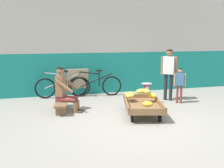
# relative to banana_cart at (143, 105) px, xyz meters

# --- Properties ---
(ground_plane) EXTENTS (80.00, 80.00, 0.00)m
(ground_plane) POSITION_rel_banana_cart_xyz_m (-0.27, -0.47, -0.24)
(ground_plane) COLOR gray
(back_wall) EXTENTS (16.00, 0.30, 3.17)m
(back_wall) POSITION_rel_banana_cart_xyz_m (-0.27, 2.79, 1.34)
(back_wall) COLOR #19847A
(back_wall) RESTS_ON ground
(banana_cart) EXTENTS (1.15, 1.59, 0.36)m
(banana_cart) POSITION_rel_banana_cart_xyz_m (0.00, 0.00, 0.00)
(banana_cart) COLOR brown
(banana_cart) RESTS_ON ground
(banana_pile) EXTENTS (0.83, 1.27, 0.25)m
(banana_pile) POSITION_rel_banana_cart_xyz_m (-0.01, 0.14, 0.23)
(banana_pile) COLOR gold
(banana_pile) RESTS_ON banana_cart
(low_bench) EXTENTS (0.44, 1.13, 0.27)m
(low_bench) POSITION_rel_banana_cart_xyz_m (-1.90, 0.86, -0.04)
(low_bench) COLOR brown
(low_bench) RESTS_ON ground
(vendor_seated) EXTENTS (0.74, 0.63, 1.14)m
(vendor_seated) POSITION_rel_banana_cart_xyz_m (-1.82, 0.82, 0.33)
(vendor_seated) COLOR brown
(vendor_seated) RESTS_ON ground
(plastic_crate) EXTENTS (0.36, 0.28, 0.30)m
(plastic_crate) POSITION_rel_banana_cart_xyz_m (0.50, 0.97, -0.09)
(plastic_crate) COLOR #19847F
(plastic_crate) RESTS_ON ground
(weighing_scale) EXTENTS (0.30, 0.30, 0.29)m
(weighing_scale) POSITION_rel_banana_cart_xyz_m (0.50, 0.97, 0.21)
(weighing_scale) COLOR #28282D
(weighing_scale) RESTS_ON plastic_crate
(bicycle_near_left) EXTENTS (1.66, 0.48, 0.86)m
(bicycle_near_left) POSITION_rel_banana_cart_xyz_m (-1.78, 2.37, 0.11)
(bicycle_near_left) COLOR black
(bicycle_near_left) RESTS_ON ground
(bicycle_far_left) EXTENTS (1.66, 0.48, 0.86)m
(bicycle_far_left) POSITION_rel_banana_cart_xyz_m (-0.71, 2.27, 0.11)
(bicycle_far_left) COLOR black
(bicycle_far_left) RESTS_ON ground
(sign_board) EXTENTS (0.70, 0.24, 0.88)m
(sign_board) POSITION_rel_banana_cart_xyz_m (-1.26, 2.60, 0.20)
(sign_board) COLOR #C6B289
(sign_board) RESTS_ON ground
(customer_adult) EXTENTS (0.39, 0.36, 1.53)m
(customer_adult) POSITION_rel_banana_cart_xyz_m (1.29, 1.19, 0.71)
(customer_adult) COLOR #232328
(customer_adult) RESTS_ON ground
(customer_child) EXTENTS (0.29, 0.21, 1.01)m
(customer_child) POSITION_rel_banana_cart_xyz_m (1.43, 0.79, 0.39)
(customer_child) COLOR brown
(customer_child) RESTS_ON ground
(shopping_bag) EXTENTS (0.18, 0.12, 0.24)m
(shopping_bag) POSITION_rel_banana_cart_xyz_m (0.45, 0.53, -0.12)
(shopping_bag) COLOR #3370B7
(shopping_bag) RESTS_ON ground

